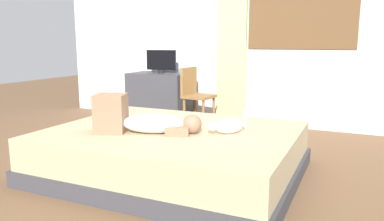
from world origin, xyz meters
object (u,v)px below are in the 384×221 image
(cat, at_px, (227,126))
(chair_by_desk, at_px, (195,93))
(person_lying, at_px, (143,120))
(cup, at_px, (181,71))
(tv_monitor, at_px, (161,61))
(bed, at_px, (173,152))
(desk, at_px, (160,97))

(cat, bearing_deg, chair_by_desk, 121.99)
(person_lying, distance_m, cat, 0.74)
(cat, xyz_separation_m, cup, (-1.43, 2.01, 0.29))
(tv_monitor, distance_m, cup, 0.36)
(bed, bearing_deg, person_lying, -130.23)
(person_lying, relative_size, chair_by_desk, 1.08)
(desk, xyz_separation_m, chair_by_desk, (0.71, -0.26, 0.14))
(chair_by_desk, bearing_deg, bed, -72.02)
(cat, relative_size, chair_by_desk, 0.34)
(cat, xyz_separation_m, tv_monitor, (-1.76, 1.99, 0.43))
(person_lying, relative_size, cat, 3.20)
(cat, relative_size, desk, 0.32)
(person_lying, xyz_separation_m, tv_monitor, (-1.07, 2.26, 0.39))
(tv_monitor, distance_m, chair_by_desk, 0.83)
(bed, xyz_separation_m, cat, (0.50, 0.05, 0.28))
(bed, relative_size, person_lying, 2.43)
(person_lying, distance_m, tv_monitor, 2.53)
(cat, height_order, chair_by_desk, chair_by_desk)
(desk, relative_size, tv_monitor, 1.87)
(chair_by_desk, bearing_deg, cup, 141.19)
(person_lying, height_order, desk, person_lying)
(tv_monitor, bearing_deg, person_lying, -64.77)
(person_lying, bearing_deg, cup, 107.93)
(tv_monitor, xyz_separation_m, cup, (0.33, 0.02, -0.14))
(cat, bearing_deg, cup, 125.40)
(desk, bearing_deg, bed, -57.73)
(bed, distance_m, person_lying, 0.44)
(bed, height_order, chair_by_desk, chair_by_desk)
(person_lying, relative_size, tv_monitor, 1.92)
(bed, distance_m, cat, 0.58)
(cat, distance_m, cup, 2.49)
(person_lying, xyz_separation_m, chair_by_desk, (-0.39, 2.01, -0.03))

